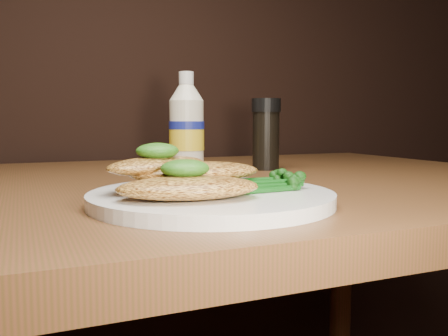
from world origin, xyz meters
name	(u,v)px	position (x,y,z in m)	size (l,w,h in m)	color
plate	(211,198)	(-0.06, 0.83, 0.76)	(0.27, 0.27, 0.01)	white
chicken_front	(189,188)	(-0.10, 0.79, 0.78)	(0.14, 0.08, 0.02)	gold
chicken_mid	(195,172)	(-0.07, 0.84, 0.78)	(0.15, 0.07, 0.02)	gold
chicken_back	(158,165)	(-0.11, 0.86, 0.79)	(0.13, 0.07, 0.02)	gold
pesto_front	(185,168)	(-0.10, 0.80, 0.79)	(0.05, 0.05, 0.02)	#123808
pesto_back	(157,151)	(-0.11, 0.86, 0.81)	(0.05, 0.04, 0.02)	#123808
broccolini_bundle	(256,181)	(-0.01, 0.82, 0.77)	(0.12, 0.09, 0.02)	#104C12
mayo_bottle	(187,122)	(0.02, 1.16, 0.84)	(0.06, 0.06, 0.18)	silver
pepper_grinder	(266,134)	(0.17, 1.13, 0.82)	(0.05, 0.05, 0.13)	black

